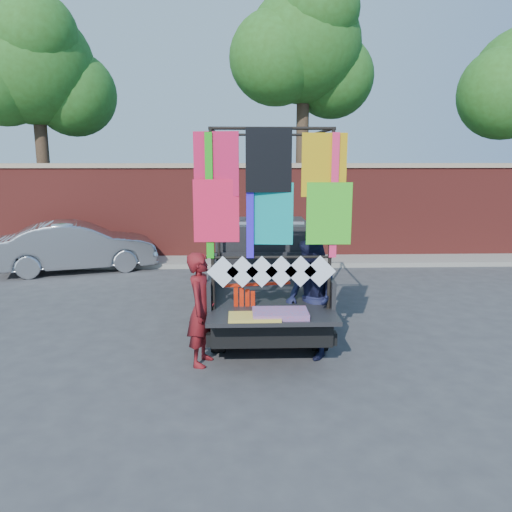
{
  "coord_description": "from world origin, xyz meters",
  "views": [
    {
      "loc": [
        -0.84,
        -6.64,
        2.81
      ],
      "look_at": [
        -0.61,
        0.12,
        1.45
      ],
      "focal_mm": 35.0,
      "sensor_mm": 36.0,
      "label": 1
    }
  ],
  "objects_px": {
    "woman": "(202,309)",
    "man": "(311,299)",
    "pickup_truck": "(263,268)",
    "sedan": "(79,246)"
  },
  "relations": [
    {
      "from": "woman",
      "to": "man",
      "type": "relative_size",
      "value": 0.92
    },
    {
      "from": "pickup_truck",
      "to": "sedan",
      "type": "bearing_deg",
      "value": 142.79
    },
    {
      "from": "sedan",
      "to": "woman",
      "type": "distance_m",
      "value": 6.73
    },
    {
      "from": "man",
      "to": "pickup_truck",
      "type": "bearing_deg",
      "value": 172.85
    },
    {
      "from": "sedan",
      "to": "woman",
      "type": "height_order",
      "value": "woman"
    },
    {
      "from": "pickup_truck",
      "to": "sedan",
      "type": "xyz_separation_m",
      "value": [
        -4.4,
        3.34,
        -0.18
      ]
    },
    {
      "from": "woman",
      "to": "man",
      "type": "xyz_separation_m",
      "value": [
        1.51,
        0.21,
        0.07
      ]
    },
    {
      "from": "pickup_truck",
      "to": "man",
      "type": "xyz_separation_m",
      "value": [
        0.57,
        -2.22,
        0.05
      ]
    },
    {
      "from": "pickup_truck",
      "to": "man",
      "type": "bearing_deg",
      "value": -75.54
    },
    {
      "from": "woman",
      "to": "man",
      "type": "bearing_deg",
      "value": -67.84
    }
  ]
}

